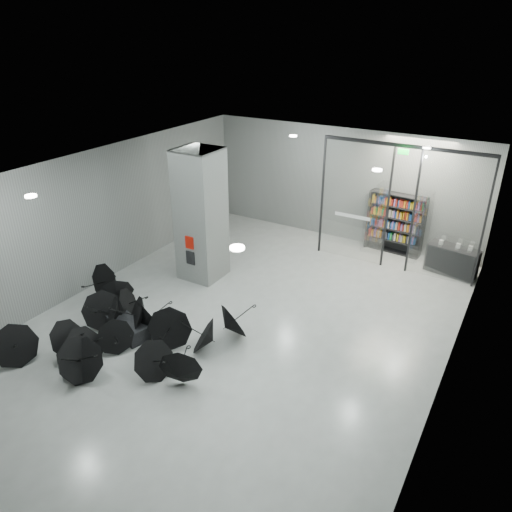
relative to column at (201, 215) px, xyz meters
The scene contains 10 objects.
room 3.31m from the column, 38.66° to the right, with size 14.00×14.02×4.01m.
column is the anchor object (origin of this frame).
fire_cabinet 0.90m from the column, 90.00° to the right, with size 0.28×0.04×0.38m, color #A50A07.
info_panel 1.31m from the column, 90.00° to the right, with size 0.30×0.03×0.42m, color black.
exit_sign 6.18m from the column, 33.96° to the left, with size 0.30×0.06×0.15m, color #0CE533.
glass_partition 6.02m from the column, 35.58° to the left, with size 5.06×0.08×4.00m.
bench 4.05m from the column, 85.92° to the right, with size 1.25×0.53×0.40m, color black.
bookshelf 6.69m from the column, 45.86° to the left, with size 1.89×0.38×2.08m, color black, non-canonical shape.
shop_counter 7.94m from the column, 31.19° to the left, with size 1.52×0.61×0.91m, color black.
umbrella_cluster 4.30m from the column, 83.76° to the right, with size 5.35×4.63×1.29m.
Camera 1 is at (5.74, -8.78, 7.13)m, focal length 33.86 mm.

